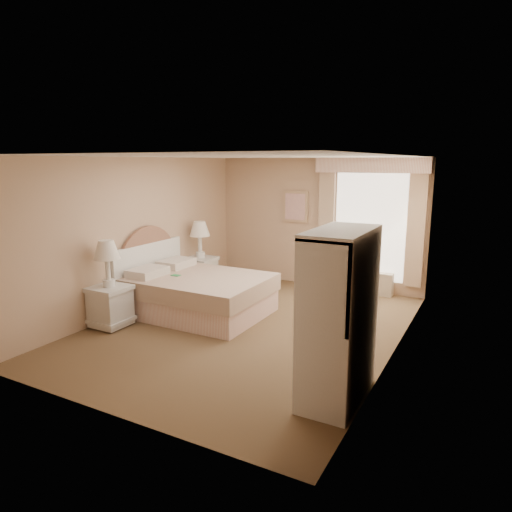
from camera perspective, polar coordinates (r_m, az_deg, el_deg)
The scene contains 9 objects.
room at distance 6.57m, azimuth -0.88°, elevation 1.40°, with size 4.21×5.51×2.51m.
window at distance 8.63m, azimuth 13.96°, elevation 4.14°, with size 2.05×0.22×2.51m.
framed_art at distance 9.15m, azimuth 4.95°, elevation 6.17°, with size 0.52×0.04×0.62m.
bed at distance 7.51m, azimuth -7.75°, elevation -4.43°, with size 2.14×1.66×1.47m.
nightstand_near at distance 7.12m, azimuth -17.84°, elevation -4.67°, with size 0.53×0.53×1.29m.
nightstand_far at distance 8.84m, azimuth -6.95°, elevation -1.02°, with size 0.54×0.54×1.30m.
round_table at distance 8.56m, azimuth 11.20°, elevation -1.59°, with size 0.69×0.69×0.73m.
cafe_chair at distance 7.46m, azimuth 9.74°, elevation -3.09°, with size 0.48×0.48×0.93m.
armoire at distance 4.79m, azimuth 10.32°, elevation -9.13°, with size 0.54×1.07×1.78m.
Camera 1 is at (3.15, -5.65, 2.43)m, focal length 32.00 mm.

